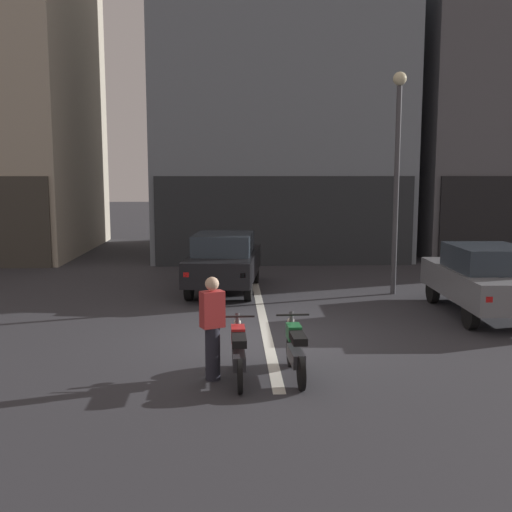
% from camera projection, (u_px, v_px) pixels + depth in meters
% --- Properties ---
extents(ground_plane, '(120.00, 120.00, 0.00)m').
position_uv_depth(ground_plane, '(267.00, 339.00, 11.80)').
color(ground_plane, '#333338').
extents(lane_centre_line, '(0.20, 18.00, 0.01)m').
position_uv_depth(lane_centre_line, '(255.00, 284.00, 17.73)').
color(lane_centre_line, silver).
rests_on(lane_centre_line, ground).
extents(building_mid_block, '(9.64, 8.90, 13.45)m').
position_uv_depth(building_mid_block, '(276.00, 91.00, 24.76)').
color(building_mid_block, gray).
rests_on(building_mid_block, ground).
extents(car_black_crossing_near, '(2.21, 4.27, 1.64)m').
position_uv_depth(car_black_crossing_near, '(224.00, 260.00, 16.52)').
color(car_black_crossing_near, black).
rests_on(car_black_crossing_near, ground).
extents(car_grey_parked_kerbside, '(1.88, 4.15, 1.64)m').
position_uv_depth(car_grey_parked_kerbside, '(485.00, 278.00, 13.69)').
color(car_grey_parked_kerbside, black).
rests_on(car_grey_parked_kerbside, ground).
extents(street_lamp, '(0.36, 0.36, 5.93)m').
position_uv_depth(street_lamp, '(397.00, 159.00, 15.76)').
color(street_lamp, '#47474C').
rests_on(street_lamp, ground).
extents(motorcycle_red_row_leftmost, '(0.55, 1.67, 0.98)m').
position_uv_depth(motorcycle_red_row_leftmost, '(239.00, 352.00, 9.41)').
color(motorcycle_red_row_leftmost, black).
rests_on(motorcycle_red_row_leftmost, ground).
extents(motorcycle_green_row_left_mid, '(0.55, 1.67, 0.98)m').
position_uv_depth(motorcycle_green_row_left_mid, '(295.00, 350.00, 9.53)').
color(motorcycle_green_row_left_mid, black).
rests_on(motorcycle_green_row_left_mid, ground).
extents(person_by_motorcycles, '(0.42, 0.35, 1.67)m').
position_uv_depth(person_by_motorcycles, '(212.00, 327.00, 9.36)').
color(person_by_motorcycles, '#23232D').
rests_on(person_by_motorcycles, ground).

